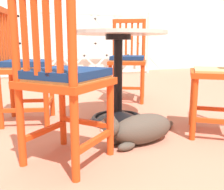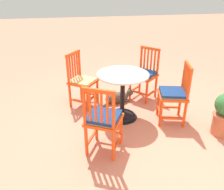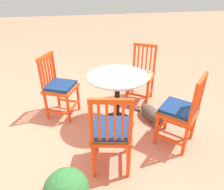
{
  "view_description": "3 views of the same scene",
  "coord_description": "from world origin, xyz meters",
  "px_view_note": "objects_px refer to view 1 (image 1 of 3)",
  "views": [
    {
      "loc": [
        -0.62,
        -1.88,
        0.63
      ],
      "look_at": [
        0.14,
        0.16,
        0.2
      ],
      "focal_mm": 41.39,
      "sensor_mm": 36.0,
      "label": 1
    },
    {
      "loc": [
        0.9,
        3.08,
        1.91
      ],
      "look_at": [
        0.28,
        -0.11,
        0.33
      ],
      "focal_mm": 36.85,
      "sensor_mm": 36.0,
      "label": 2
    },
    {
      "loc": [
        -2.04,
        0.64,
        1.7
      ],
      "look_at": [
        0.08,
        0.13,
        0.5
      ],
      "focal_mm": 31.7,
      "sensor_mm": 36.0,
      "label": 3
    }
  ],
  "objects_px": {
    "orange_chair_at_corner": "(64,80)",
    "tabby_cat": "(138,129)",
    "orange_chair_tucked_in": "(128,61)",
    "orange_chair_near_fence": "(23,68)",
    "cafe_table": "(118,87)"
  },
  "relations": [
    {
      "from": "orange_chair_at_corner",
      "to": "tabby_cat",
      "type": "height_order",
      "value": "orange_chair_at_corner"
    },
    {
      "from": "orange_chair_tucked_in",
      "to": "orange_chair_near_fence",
      "type": "distance_m",
      "value": 1.22
    },
    {
      "from": "orange_chair_tucked_in",
      "to": "tabby_cat",
      "type": "distance_m",
      "value": 1.38
    },
    {
      "from": "tabby_cat",
      "to": "orange_chair_tucked_in",
      "type": "bearing_deg",
      "value": 69.23
    },
    {
      "from": "cafe_table",
      "to": "tabby_cat",
      "type": "bearing_deg",
      "value": -97.04
    },
    {
      "from": "cafe_table",
      "to": "orange_chair_near_fence",
      "type": "distance_m",
      "value": 0.77
    },
    {
      "from": "orange_chair_tucked_in",
      "to": "tabby_cat",
      "type": "relative_size",
      "value": 1.32
    },
    {
      "from": "orange_chair_near_fence",
      "to": "orange_chair_tucked_in",
      "type": "bearing_deg",
      "value": 23.42
    },
    {
      "from": "orange_chair_at_corner",
      "to": "orange_chair_near_fence",
      "type": "bearing_deg",
      "value": 101.45
    },
    {
      "from": "orange_chair_near_fence",
      "to": "cafe_table",
      "type": "bearing_deg",
      "value": -19.21
    },
    {
      "from": "cafe_table",
      "to": "orange_chair_at_corner",
      "type": "relative_size",
      "value": 0.83
    },
    {
      "from": "orange_chair_near_fence",
      "to": "orange_chair_at_corner",
      "type": "distance_m",
      "value": 0.87
    },
    {
      "from": "orange_chair_tucked_in",
      "to": "orange_chair_at_corner",
      "type": "bearing_deg",
      "value": -125.43
    },
    {
      "from": "orange_chair_tucked_in",
      "to": "orange_chair_near_fence",
      "type": "xyz_separation_m",
      "value": [
        -1.12,
        -0.49,
        0.0
      ]
    },
    {
      "from": "tabby_cat",
      "to": "orange_chair_near_fence",
      "type": "bearing_deg",
      "value": 130.67
    }
  ]
}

